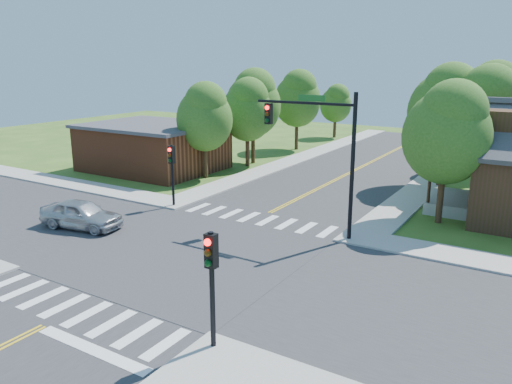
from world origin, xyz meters
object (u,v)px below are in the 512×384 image
Objects in this scene: signal_mast_ne at (320,140)px; car_silver at (81,215)px; signal_pole_se at (211,269)px; signal_pole_nw at (172,164)px; car_dgrey at (425,152)px.

signal_mast_ne reaches higher than car_silver.
signal_mast_ne is 11.55m from signal_pole_se.
signal_pole_se is 1.00× the size of signal_pole_nw.
signal_pole_nw is at bearing -122.38° from car_dgrey.
signal_pole_se is at bearing -124.50° from car_silver.
signal_pole_se is 0.81× the size of car_silver.
car_silver reaches higher than car_dgrey.
car_dgrey is at bearing 93.43° from signal_pole_se.
signal_mast_ne reaches higher than car_dgrey.
signal_mast_ne is 12.99m from car_silver.
signal_pole_se is 0.83× the size of car_dgrey.
signal_mast_ne is 1.57× the size of car_dgrey.
car_dgrey is at bearing 90.99° from signal_mast_ne.
signal_pole_nw is 6.08m from car_silver.
signal_mast_ne is at bearing 0.07° from signal_pole_nw.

